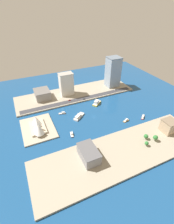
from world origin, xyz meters
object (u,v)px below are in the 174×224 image
Objects in this scene: ferry_white_commuter at (79,116)px; suv_black at (84,99)px; tugboat_red at (143,117)px; water_taxi_orange at (126,120)px; apartment_midrise_tan at (169,126)px; hotel_broad_white at (66,84)px; warehouse_low_gray at (89,154)px; carpark_squat_concrete at (42,94)px; opera_landmark at (37,125)px; tower_tall_glass at (113,72)px; van_white at (116,90)px; pickup_red at (70,100)px; yacht_sleek_gray at (62,113)px; traffic_light_waterfront at (72,101)px; ferry_yellow_fast at (97,103)px; patrol_launch_navy at (72,134)px.

ferry_white_commuter reaches higher than suv_black.
tugboat_red is 31.89m from water_taxi_orange.
apartment_midrise_tan is at bearing -151.06° from suv_black.
hotel_broad_white reaches higher than warehouse_low_gray.
opera_landmark is at bearing 163.48° from carpark_squat_concrete.
hotel_broad_white is (126.15, 91.46, 23.94)m from tugboat_red.
tower_tall_glass is 39.29m from van_white.
tugboat_red is 0.55× the size of ferry_white_commuter.
ferry_white_commuter is 0.54× the size of hotel_broad_white.
carpark_squat_concrete is 1.72× the size of apartment_midrise_tan.
pickup_red is (-32.03, -44.76, -7.34)m from carpark_squat_concrete.
yacht_sleek_gray is (62.99, 88.87, -0.09)m from water_taxi_orange.
van_white reaches higher than yacht_sleek_gray.
pickup_red is at bearing -37.25° from yacht_sleek_gray.
water_taxi_orange is at bearing -146.36° from pickup_red.
traffic_light_waterfront is (-10.28, 102.95, 3.39)m from van_white.
tower_tall_glass reaches higher than apartment_midrise_tan.
carpark_squat_concrete is 7.21× the size of suv_black.
suv_black is 0.72× the size of traffic_light_waterfront.
ferry_white_commuter is 1.09× the size of ferry_yellow_fast.
water_taxi_orange is 0.19× the size of tower_tall_glass.
water_taxi_orange is 140.73m from opera_landmark.
hotel_broad_white is 2.30× the size of apartment_midrise_tan.
yacht_sleek_gray is 1.01× the size of patrol_launch_navy.
hotel_broad_white reaches higher than patrol_launch_navy.
carpark_squat_concrete is 0.75× the size of hotel_broad_white.
apartment_midrise_tan is at bearing -112.33° from patrol_launch_navy.
suv_black is (88.73, 36.25, 2.09)m from water_taxi_orange.
patrol_launch_navy is at bearing 145.75° from suv_black.
warehouse_low_gray is (-111.91, 69.27, 7.53)m from ferry_yellow_fast.
yacht_sleek_gray is 0.59× the size of ferry_yellow_fast.
pickup_red is 11.46m from traffic_light_waterfront.
ferry_white_commuter is 5.09× the size of van_white.
tugboat_red is 0.59× the size of ferry_yellow_fast.
ferry_white_commuter is at bearing -134.38° from yacht_sleek_gray.
apartment_midrise_tan is (-48.12, -39.42, 10.73)m from water_taxi_orange.
apartment_midrise_tan is at bearing -139.95° from carpark_squat_concrete.
traffic_light_waterfront reaches higher than water_taxi_orange.
traffic_light_waterfront is at bearing 37.39° from apartment_midrise_tan.
tugboat_red is 0.21× the size of tower_tall_glass.
water_taxi_orange is (-41.58, -66.99, -0.71)m from ferry_white_commuter.
van_white is at bearing -84.30° from traffic_light_waterfront.
ferry_yellow_fast is 4.69× the size of van_white.
patrol_launch_navy is 0.38× the size of carpark_squat_concrete.
tower_tall_glass is at bearing -69.59° from suv_black.
water_taxi_orange is 108.92m from yacht_sleek_gray.
patrol_launch_navy is at bearing 162.29° from pickup_red.
yacht_sleek_gray is 108.18m from warehouse_low_gray.
ferry_yellow_fast is at bearing 16.25° from water_taxi_orange.
tugboat_red is at bearing -119.00° from yacht_sleek_gray.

